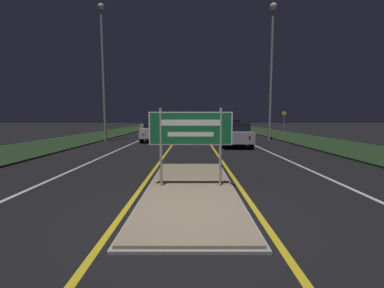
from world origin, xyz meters
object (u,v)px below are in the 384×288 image
(streetlight_right_near, at_px, (273,54))
(warning_sign, at_px, (285,120))
(car_receding_2, at_px, (234,125))
(streetlight_left_near, at_px, (104,61))
(car_approaching_0, at_px, (157,131))
(highway_sign, at_px, (192,132))
(car_approaching_1, at_px, (151,125))
(car_receding_1, at_px, (218,128))
(car_receding_3, at_px, (208,123))
(car_receding_0, at_px, (235,134))

(streetlight_right_near, distance_m, warning_sign, 10.32)
(car_receding_2, bearing_deg, warning_sign, -56.94)
(streetlight_left_near, relative_size, car_approaching_0, 2.39)
(highway_sign, xyz_separation_m, car_approaching_1, (-5.76, 28.85, -0.73))
(highway_sign, distance_m, streetlight_right_near, 16.12)
(car_receding_1, distance_m, car_receding_3, 22.45)
(car_approaching_0, bearing_deg, streetlight_left_near, -175.43)
(car_approaching_0, bearing_deg, car_receding_2, 61.18)
(car_receding_2, relative_size, car_receding_3, 1.02)
(car_receding_3, relative_size, warning_sign, 1.62)
(highway_sign, height_order, streetlight_right_near, streetlight_right_near)
(car_receding_0, distance_m, warning_sign, 14.13)
(car_approaching_1, distance_m, warning_sign, 17.41)
(highway_sign, xyz_separation_m, car_approaching_0, (-2.83, 13.56, -0.72))
(warning_sign, bearing_deg, car_receding_0, -121.92)
(highway_sign, xyz_separation_m, streetlight_left_near, (-6.65, 13.26, 4.56))
(streetlight_left_near, relative_size, car_receding_3, 2.50)
(streetlight_left_near, bearing_deg, car_receding_0, -19.14)
(highway_sign, xyz_separation_m, car_receding_2, (5.65, 28.98, -0.70))
(car_receding_3, relative_size, car_approaching_0, 0.95)
(car_approaching_1, bearing_deg, car_receding_0, -65.71)
(streetlight_left_near, distance_m, car_approaching_0, 6.52)
(warning_sign, bearing_deg, streetlight_right_near, -116.47)
(highway_sign, height_order, car_receding_2, highway_sign)
(car_receding_0, distance_m, car_receding_3, 31.68)
(streetlight_right_near, bearing_deg, car_receding_0, -131.26)
(car_receding_3, height_order, car_approaching_0, car_receding_3)
(highway_sign, relative_size, car_receding_2, 0.51)
(highway_sign, distance_m, car_receding_2, 29.53)
(car_receding_2, bearing_deg, car_approaching_1, -179.37)
(streetlight_left_near, relative_size, streetlight_right_near, 0.97)
(highway_sign, height_order, streetlight_left_near, streetlight_left_near)
(car_receding_1, distance_m, car_receding_2, 10.22)
(highway_sign, height_order, car_receding_0, highway_sign)
(car_approaching_1, bearing_deg, car_approaching_0, -79.14)
(car_receding_3, bearing_deg, car_receding_0, -90.16)
(car_receding_2, distance_m, car_receding_3, 13.01)
(car_receding_3, xyz_separation_m, car_approaching_1, (-8.60, -12.82, -0.02))
(highway_sign, distance_m, car_approaching_1, 29.43)
(car_receding_0, relative_size, warning_sign, 1.74)
(car_receding_3, bearing_deg, highway_sign, -93.90)
(car_approaching_0, bearing_deg, car_receding_1, 46.38)
(streetlight_right_near, xyz_separation_m, car_approaching_1, (-11.97, 14.91, -5.92))
(car_receding_0, bearing_deg, car_receding_1, 91.12)
(highway_sign, bearing_deg, warning_sign, 65.08)
(car_receding_1, bearing_deg, car_receding_2, 72.46)
(streetlight_right_near, bearing_deg, car_receding_1, 124.56)
(car_receding_2, distance_m, car_approaching_0, 17.59)
(streetlight_left_near, height_order, car_receding_3, streetlight_left_near)
(streetlight_right_near, height_order, car_approaching_1, streetlight_right_near)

